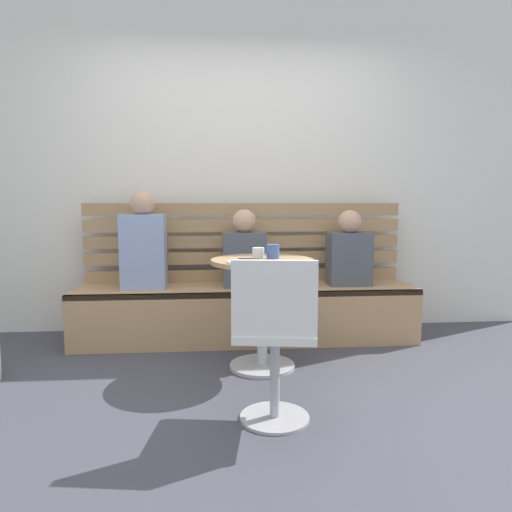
% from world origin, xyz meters
% --- Properties ---
extents(ground, '(8.00, 8.00, 0.00)m').
position_xyz_m(ground, '(0.00, 0.00, 0.00)').
color(ground, '#42424C').
extents(back_wall, '(5.20, 0.10, 2.90)m').
position_xyz_m(back_wall, '(0.00, 1.64, 1.45)').
color(back_wall, silver).
rests_on(back_wall, ground).
extents(booth_bench, '(2.70, 0.52, 0.44)m').
position_xyz_m(booth_bench, '(0.00, 1.20, 0.22)').
color(booth_bench, tan).
rests_on(booth_bench, ground).
extents(booth_backrest, '(2.65, 0.04, 0.66)m').
position_xyz_m(booth_backrest, '(0.00, 1.44, 0.78)').
color(booth_backrest, '#A68157').
rests_on(booth_backrest, booth_bench).
extents(cafe_table, '(0.68, 0.68, 0.74)m').
position_xyz_m(cafe_table, '(0.07, 0.56, 0.52)').
color(cafe_table, '#ADADB2').
rests_on(cafe_table, ground).
extents(white_chair, '(0.45, 0.45, 0.85)m').
position_xyz_m(white_chair, '(0.05, -0.25, 0.46)').
color(white_chair, '#ADADB2').
rests_on(white_chair, ground).
extents(person_adult, '(0.34, 0.22, 0.76)m').
position_xyz_m(person_adult, '(-0.80, 1.21, 0.78)').
color(person_adult, '#8C9EC6').
rests_on(person_adult, booth_bench).
extents(person_child_left, '(0.34, 0.22, 0.62)m').
position_xyz_m(person_child_left, '(-0.01, 1.22, 0.71)').
color(person_child_left, '#4C515B').
rests_on(person_child_left, booth_bench).
extents(person_child_middle, '(0.34, 0.22, 0.61)m').
position_xyz_m(person_child_middle, '(0.84, 1.22, 0.71)').
color(person_child_middle, '#4C515B').
rests_on(person_child_middle, booth_bench).
extents(cup_mug_blue, '(0.08, 0.08, 0.09)m').
position_xyz_m(cup_mug_blue, '(0.14, 0.59, 0.79)').
color(cup_mug_blue, '#3D5B9E').
rests_on(cup_mug_blue, cafe_table).
extents(cup_ceramic_white, '(0.08, 0.08, 0.07)m').
position_xyz_m(cup_ceramic_white, '(0.05, 0.63, 0.78)').
color(cup_ceramic_white, white).
rests_on(cup_ceramic_white, cafe_table).
extents(plate_small, '(0.17, 0.17, 0.01)m').
position_xyz_m(plate_small, '(-0.08, 0.39, 0.75)').
color(plate_small, white).
rests_on(plate_small, cafe_table).
extents(phone_on_table, '(0.15, 0.10, 0.01)m').
position_xyz_m(phone_on_table, '(-0.03, 0.52, 0.74)').
color(phone_on_table, black).
rests_on(phone_on_table, cafe_table).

